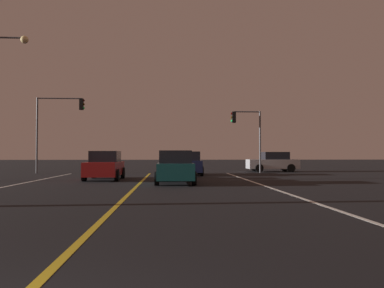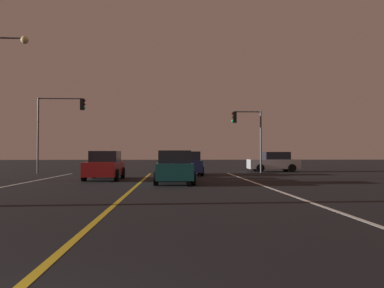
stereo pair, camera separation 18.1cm
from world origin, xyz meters
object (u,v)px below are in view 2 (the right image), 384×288
car_crossing_side (274,162)px  car_oncoming (105,166)px  street_lamp_left_mid (1,89)px  traffic_light_near_left (60,117)px  traffic_light_near_right (247,127)px  car_lead_same_lane (175,168)px  car_ahead_far (188,164)px

car_crossing_side → car_oncoming: 15.92m
car_crossing_side → street_lamp_left_mid: 21.64m
traffic_light_near_left → car_crossing_side: bearing=6.0°
traffic_light_near_right → street_lamp_left_mid: 17.97m
car_lead_same_lane → street_lamp_left_mid: bearing=77.5°
car_lead_same_lane → traffic_light_near_right: 12.70m
car_crossing_side → traffic_light_near_right: size_ratio=0.86×
traffic_light_near_right → car_ahead_far: bearing=32.6°
car_crossing_side → street_lamp_left_mid: bearing=29.9°
car_ahead_far → car_lead_same_lane: bearing=172.5°
car_lead_same_lane → traffic_light_near_right: traffic_light_near_right is taller
car_oncoming → street_lamp_left_mid: street_lamp_left_mid is taller
car_oncoming → car_crossing_side: bearing=126.8°
car_crossing_side → traffic_light_near_right: traffic_light_near_right is taller
car_crossing_side → street_lamp_left_mid: street_lamp_left_mid is taller
car_crossing_side → traffic_light_near_left: traffic_light_near_left is taller
car_crossing_side → car_oncoming: same height
car_ahead_far → car_oncoming: (-5.15, -4.59, 0.00)m
car_ahead_far → street_lamp_left_mid: size_ratio=0.52×
car_ahead_far → street_lamp_left_mid: (-10.79, -5.59, 4.38)m
car_lead_same_lane → car_oncoming: bearing=52.4°
car_ahead_far → traffic_light_near_left: bearing=72.7°
car_crossing_side → street_lamp_left_mid: (-18.38, -10.55, 4.38)m
car_ahead_far → street_lamp_left_mid: street_lamp_left_mid is taller
traffic_light_near_right → traffic_light_near_left: 14.91m
car_crossing_side → traffic_light_near_right: bearing=34.1°
car_lead_same_lane → street_lamp_left_mid: street_lamp_left_mid is taller
traffic_light_near_right → traffic_light_near_left: size_ratio=0.84×
car_crossing_side → car_lead_same_lane: bearing=55.9°
car_lead_same_lane → traffic_light_near_left: 14.57m
street_lamp_left_mid → car_ahead_far: bearing=27.4°
car_crossing_side → traffic_light_near_left: 18.08m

